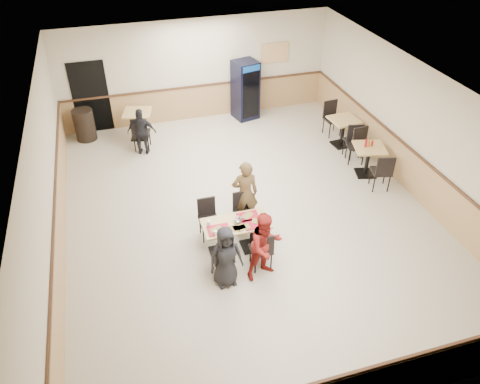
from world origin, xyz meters
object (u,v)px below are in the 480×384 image
object	(u,v)px
main_table	(236,232)
lone_diner	(142,132)
diner_man_opposite	(245,194)
pepsi_cooler	(245,90)
diner_woman_right	(265,246)
back_table	(138,121)
side_table_near	(368,156)
side_table_far	(343,128)
trash_bin	(85,125)
diner_woman_left	(226,257)

from	to	relation	value
main_table	lone_diner	world-z (taller)	lone_diner
diner_man_opposite	pepsi_cooler	distance (m)	5.17
diner_woman_right	back_table	distance (m)	6.38
side_table_near	side_table_far	world-z (taller)	side_table_far
diner_woman_right	lone_diner	xyz separation A→B (m)	(-1.65, 5.25, -0.07)
diner_man_opposite	back_table	distance (m)	4.88
lone_diner	trash_bin	bearing A→B (deg)	-24.62
diner_woman_left	lone_diner	world-z (taller)	lone_diner
main_table	pepsi_cooler	size ratio (longest dim) A/B	0.75
diner_woman_left	diner_man_opposite	world-z (taller)	diner_man_opposite
diner_woman_left	diner_man_opposite	xyz separation A→B (m)	(0.86, 1.62, 0.13)
diner_woman_right	pepsi_cooler	bearing A→B (deg)	61.43
main_table	side_table_far	distance (m)	5.22
diner_woman_left	diner_man_opposite	size ratio (longest dim) A/B	0.83
diner_woman_left	pepsi_cooler	world-z (taller)	pepsi_cooler
lone_diner	trash_bin	world-z (taller)	lone_diner
lone_diner	back_table	xyz separation A→B (m)	(0.00, 0.92, -0.11)
main_table	trash_bin	size ratio (longest dim) A/B	1.49
side_table_near	main_table	bearing A→B (deg)	-155.70
back_table	diner_man_opposite	bearing A→B (deg)	-68.90
lone_diner	back_table	bearing A→B (deg)	-73.99
diner_woman_left	lone_diner	bearing A→B (deg)	95.95
side_table_far	trash_bin	size ratio (longest dim) A/B	0.90
lone_diner	pepsi_cooler	size ratio (longest dim) A/B	0.73
diner_woman_left	side_table_far	distance (m)	6.08
diner_woman_right	back_table	world-z (taller)	diner_woman_right
side_table_far	pepsi_cooler	xyz separation A→B (m)	(-2.07, 2.44, 0.36)
main_table	pepsi_cooler	bearing A→B (deg)	71.38
lone_diner	back_table	size ratio (longest dim) A/B	1.42
main_table	diner_woman_right	xyz separation A→B (m)	(0.33, -0.81, 0.25)
back_table	pepsi_cooler	xyz separation A→B (m)	(3.28, 0.39, 0.35)
diner_woman_right	lone_diner	world-z (taller)	diner_woman_right
diner_woman_right	pepsi_cooler	distance (m)	6.76
diner_woman_right	trash_bin	bearing A→B (deg)	101.05
diner_woman_left	pepsi_cooler	distance (m)	6.98
side_table_near	pepsi_cooler	size ratio (longest dim) A/B	0.51
main_table	diner_man_opposite	world-z (taller)	diner_man_opposite
diner_man_opposite	diner_woman_right	bearing A→B (deg)	93.38
side_table_far	diner_woman_left	bearing A→B (deg)	-137.31
side_table_far	diner_man_opposite	bearing A→B (deg)	-145.21
pepsi_cooler	lone_diner	bearing A→B (deg)	-171.44
trash_bin	diner_man_opposite	bearing A→B (deg)	-56.59
side_table_near	side_table_far	distance (m)	1.53
main_table	diner_woman_right	distance (m)	0.91
lone_diner	side_table_far	bearing A→B (deg)	-175.88
diner_woman_left	diner_woman_right	bearing A→B (deg)	-3.92
diner_woman_right	side_table_far	world-z (taller)	diner_woman_right
diner_woman_left	diner_woman_right	xyz separation A→B (m)	(0.76, -0.00, 0.07)
trash_bin	lone_diner	bearing A→B (deg)	-40.63
back_table	trash_bin	world-z (taller)	trash_bin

